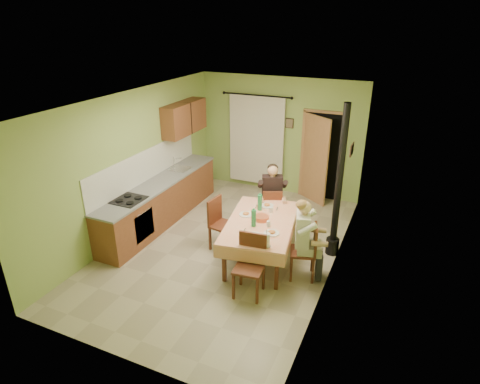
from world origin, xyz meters
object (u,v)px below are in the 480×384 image
at_px(man_right, 305,231).
at_px(stove_flue, 337,203).
at_px(chair_right, 303,262).
at_px(dining_table, 260,240).
at_px(chair_near, 249,278).
at_px(chair_left, 223,234).
at_px(chair_far, 271,217).
at_px(man_far, 272,191).

xyz_separation_m(man_right, stove_flue, (0.32, 0.93, 0.15)).
bearing_deg(man_right, chair_right, -90.00).
bearing_deg(man_right, dining_table, 58.56).
relative_size(chair_near, chair_left, 1.01).
relative_size(dining_table, chair_far, 2.22).
bearing_deg(chair_near, dining_table, -84.56).
xyz_separation_m(chair_near, stove_flue, (0.96, 1.72, 0.73)).
bearing_deg(chair_near, chair_far, -85.75).
bearing_deg(man_far, man_right, -75.29).
bearing_deg(chair_left, chair_right, 87.43).
distance_m(chair_far, chair_right, 1.65).
height_order(chair_far, man_right, man_right).
bearing_deg(chair_near, chair_left, -53.58).
relative_size(man_far, stove_flue, 0.50).
xyz_separation_m(dining_table, chair_near, (0.21, -1.02, -0.09)).
distance_m(chair_left, man_far, 1.32).
bearing_deg(chair_left, man_right, 87.22).
bearing_deg(man_right, stove_flue, -34.84).
bearing_deg(chair_right, chair_far, 22.47).
relative_size(dining_table, chair_right, 2.14).
height_order(chair_right, man_far, man_far).
relative_size(chair_far, chair_near, 0.93).
xyz_separation_m(dining_table, chair_right, (0.86, -0.23, -0.09)).
relative_size(chair_left, man_right, 0.72).
bearing_deg(chair_far, man_far, 90.00).
bearing_deg(man_far, chair_far, -90.00).
relative_size(chair_right, man_right, 0.70).
distance_m(chair_right, man_right, 0.59).
bearing_deg(man_far, chair_left, -143.61).
height_order(dining_table, man_far, man_far).
height_order(chair_left, man_right, man_right).
height_order(chair_near, stove_flue, stove_flue).
xyz_separation_m(chair_near, man_right, (0.64, 0.78, 0.59)).
xyz_separation_m(chair_right, chair_left, (-1.63, 0.28, 0.00)).
bearing_deg(chair_far, chair_near, -102.94).
distance_m(chair_right, man_far, 1.76).
bearing_deg(man_right, chair_far, 22.03).
distance_m(dining_table, chair_near, 1.04).
height_order(dining_table, stove_flue, stove_flue).
distance_m(man_right, stove_flue, 1.00).
bearing_deg(dining_table, stove_flue, 21.58).
bearing_deg(man_far, dining_table, -103.93).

